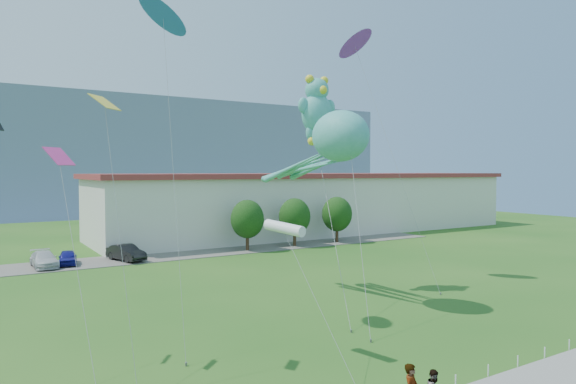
{
  "coord_description": "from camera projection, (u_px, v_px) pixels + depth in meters",
  "views": [
    {
      "loc": [
        -15.09,
        -14.7,
        8.51
      ],
      "look_at": [
        -1.01,
        8.0,
        7.42
      ],
      "focal_mm": 32.0,
      "sensor_mm": 36.0,
      "label": 1
    }
  ],
  "objects": [
    {
      "name": "small_kite_white",
      "position": [
        285.0,
        229.0,
        23.28
      ],
      "size": [
        0.55,
        6.34,
        6.36
      ],
      "color": "white",
      "rests_on": "ground"
    },
    {
      "name": "tree_mid",
      "position": [
        295.0,
        216.0,
        57.94
      ],
      "size": [
        3.6,
        3.6,
        5.47
      ],
      "color": "#3F2B19",
      "rests_on": "ground"
    },
    {
      "name": "parked_car_white",
      "position": [
        44.0,
        259.0,
        45.15
      ],
      "size": [
        2.1,
        4.81,
        1.37
      ],
      "primitive_type": "imported",
      "rotation": [
        0.0,
        0.0,
        0.04
      ],
      "color": "silver",
      "rests_on": "parking_strip"
    },
    {
      "name": "hill_ridge",
      "position": [
        44.0,
        154.0,
        122.16
      ],
      "size": [
        160.0,
        50.0,
        25.0
      ],
      "primitive_type": "cube",
      "color": "slate",
      "rests_on": "ground"
    },
    {
      "name": "ground",
      "position": [
        413.0,
        381.0,
        20.78
      ],
      "size": [
        160.0,
        160.0,
        0.0
      ],
      "primitive_type": "plane",
      "color": "#215618",
      "rests_on": "ground"
    },
    {
      "name": "parking_strip",
      "position": [
        152.0,
        257.0,
        50.5
      ],
      "size": [
        70.0,
        6.0,
        0.06
      ],
      "primitive_type": "cube",
      "color": "#59544C",
      "rests_on": "ground"
    },
    {
      "name": "parked_car_blue",
      "position": [
        68.0,
        258.0,
        46.38
      ],
      "size": [
        2.07,
        3.92,
        1.27
      ],
      "primitive_type": "imported",
      "rotation": [
        0.0,
        0.0,
        -0.16
      ],
      "color": "navy",
      "rests_on": "parking_strip"
    },
    {
      "name": "small_kite_purple",
      "position": [
        357.0,
        49.0,
        40.11
      ],
      "size": [
        2.41,
        8.33,
        19.21
      ],
      "color": "purple",
      "rests_on": "ground"
    },
    {
      "name": "teddy_bear_kite",
      "position": [
        317.0,
        109.0,
        36.38
      ],
      "size": [
        5.74,
        10.15,
        15.29
      ],
      "color": "teal",
      "rests_on": "ground"
    },
    {
      "name": "small_kite_blue",
      "position": [
        164.0,
        22.0,
        27.64
      ],
      "size": [
        2.19,
        7.11,
        17.64
      ],
      "color": "blue",
      "rests_on": "ground"
    },
    {
      "name": "small_kite_pink",
      "position": [
        63.0,
        180.0,
        21.37
      ],
      "size": [
        1.29,
        7.33,
        9.58
      ],
      "color": "#F03590",
      "rests_on": "ground"
    },
    {
      "name": "octopus_kite",
      "position": [
        329.0,
        148.0,
        32.62
      ],
      "size": [
        4.35,
        12.86,
        12.27
      ],
      "color": "teal",
      "rests_on": "ground"
    },
    {
      "name": "tree_far",
      "position": [
        337.0,
        214.0,
        61.1
      ],
      "size": [
        3.6,
        3.6,
        5.47
      ],
      "color": "#3F2B19",
      "rests_on": "ground"
    },
    {
      "name": "warehouse",
      "position": [
        316.0,
        203.0,
        71.67
      ],
      "size": [
        61.0,
        15.0,
        8.2
      ],
      "color": "beige",
      "rests_on": "ground"
    },
    {
      "name": "small_kite_yellow",
      "position": [
        108.0,
        132.0,
        21.43
      ],
      "size": [
        1.29,
        4.52,
        11.86
      ],
      "color": "yellow",
      "rests_on": "ground"
    },
    {
      "name": "parked_car_black",
      "position": [
        126.0,
        253.0,
        48.44
      ],
      "size": [
        2.97,
        4.9,
        1.52
      ],
      "primitive_type": "imported",
      "rotation": [
        0.0,
        0.0,
        0.32
      ],
      "color": "black",
      "rests_on": "parking_strip"
    },
    {
      "name": "tree_near",
      "position": [
        247.0,
        219.0,
        54.78
      ],
      "size": [
        3.6,
        3.6,
        5.47
      ],
      "color": "#3F2B19",
      "rests_on": "ground"
    }
  ]
}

